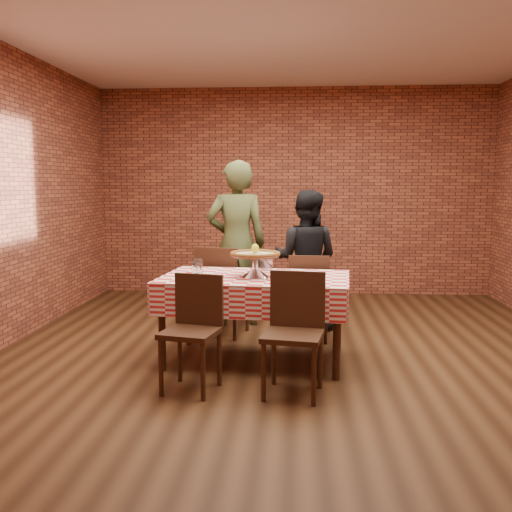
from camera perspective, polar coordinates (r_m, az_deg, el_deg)
name	(u,v)px	position (r m, az deg, el deg)	size (l,w,h in m)	color
ground	(292,354)	(5.31, 3.63, -9.84)	(6.00, 6.00, 0.00)	black
back_wall	(294,192)	(8.08, 3.86, 6.43)	(5.50, 5.50, 0.00)	brown
table	(255,319)	(5.03, -0.09, -6.35)	(1.60, 0.96, 0.75)	#391F14
tablecloth	(255,292)	(4.98, -0.09, -3.61)	(1.64, 1.00, 0.28)	red
pizza_stand	(255,266)	(4.91, -0.08, -1.02)	(0.43, 0.43, 0.19)	silver
pizza	(255,254)	(4.89, -0.08, 0.16)	(0.44, 0.44, 0.03)	beige
lemon	(255,249)	(4.89, -0.08, 0.73)	(0.07, 0.07, 0.09)	yellow
water_glass_left	(197,269)	(4.94, -5.96, -1.34)	(0.08, 0.08, 0.13)	white
water_glass_right	(198,266)	(5.17, -5.83, -0.96)	(0.08, 0.08, 0.13)	white
side_plate	(305,278)	(4.85, 4.99, -2.21)	(0.15, 0.15, 0.01)	white
sweetener_packet_a	(316,281)	(4.73, 6.08, -2.51)	(0.05, 0.04, 0.01)	white
sweetener_packet_b	(322,281)	(4.73, 6.70, -2.51)	(0.05, 0.04, 0.01)	white
condiment_caddy	(267,263)	(5.25, 1.11, -0.68)	(0.11, 0.09, 0.15)	silver
chair_near_left	(190,335)	(4.32, -6.61, -7.86)	(0.39, 0.39, 0.87)	#391F14
chair_near_right	(293,336)	(4.22, 3.74, -7.98)	(0.42, 0.42, 0.90)	#391F14
chair_far_left	(223,290)	(5.90, -3.30, -3.46)	(0.45, 0.45, 0.93)	#391F14
chair_far_right	(309,297)	(5.73, 5.35, -4.08)	(0.40, 0.40, 0.87)	#391F14
diner_olive	(236,244)	(6.26, -1.98, 1.26)	(0.66, 0.43, 1.82)	#454C28
diner_black	(306,259)	(6.18, 5.03, -0.32)	(0.73, 0.57, 1.50)	black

